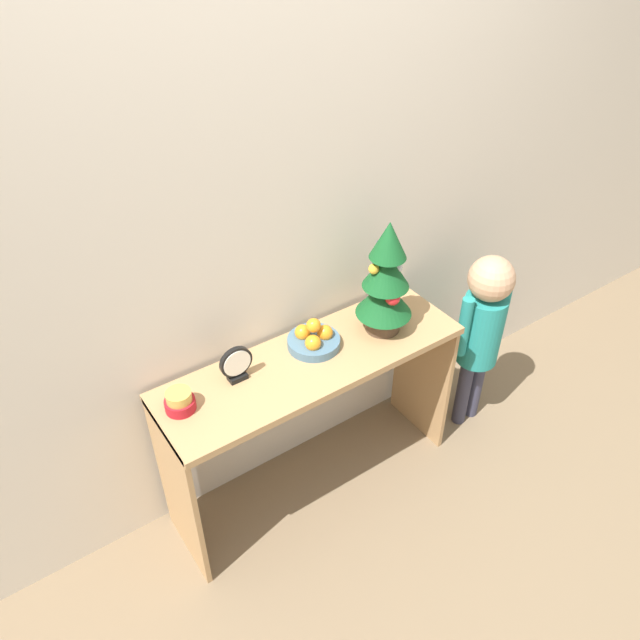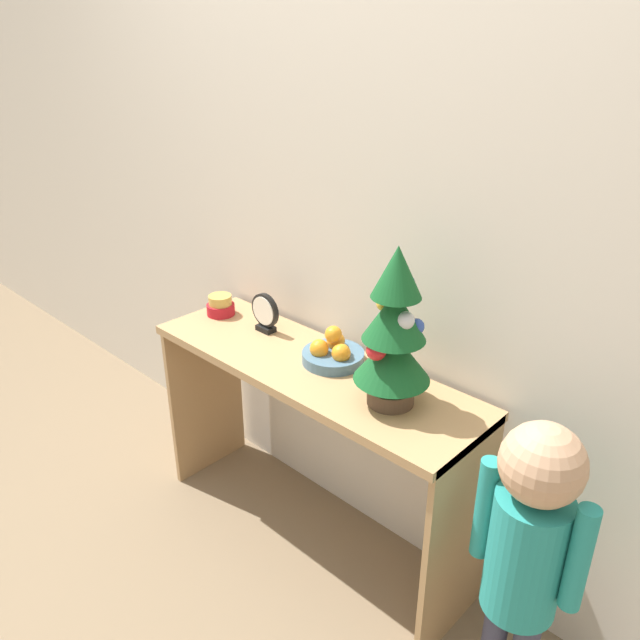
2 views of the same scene
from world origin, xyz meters
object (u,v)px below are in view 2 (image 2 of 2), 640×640
at_px(mini_tree, 394,331).
at_px(child_figure, 528,541).
at_px(fruit_bowl, 333,352).
at_px(singing_bowl, 221,306).
at_px(desk_clock, 265,313).

xyz_separation_m(mini_tree, child_figure, (0.50, -0.10, -0.36)).
relative_size(fruit_bowl, child_figure, 0.22).
xyz_separation_m(fruit_bowl, singing_bowl, (-0.56, -0.02, 0.00)).
bearing_deg(mini_tree, singing_bowl, 176.86).
bearing_deg(singing_bowl, fruit_bowl, 1.83).
bearing_deg(singing_bowl, child_figure, -6.01).
bearing_deg(fruit_bowl, desk_clock, 179.65).
relative_size(singing_bowl, child_figure, 0.12).
distance_m(mini_tree, desk_clock, 0.64).
xyz_separation_m(mini_tree, singing_bowl, (-0.85, 0.05, -0.20)).
bearing_deg(child_figure, singing_bowl, 173.99).
bearing_deg(mini_tree, fruit_bowl, 167.32).
distance_m(singing_bowl, child_figure, 1.37).
bearing_deg(desk_clock, fruit_bowl, -0.35).
xyz_separation_m(singing_bowl, desk_clock, (0.23, 0.02, 0.04)).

